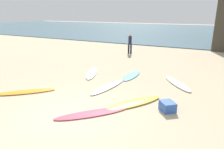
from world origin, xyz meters
The scene contains 11 objects.
ground_plane centered at (0.00, 0.00, 0.00)m, with size 120.00×120.00×0.00m, color #C6B28E.
ocean_water centered at (0.00, 35.33, 0.04)m, with size 120.00×40.00×0.08m, color #426675.
surfboard_0 centered at (-2.94, 0.65, 0.04)m, with size 0.51×2.56×0.07m, color orange.
surfboard_1 centered at (-0.05, 2.87, 0.04)m, with size 0.49×2.48×0.08m, color white.
surfboard_2 centered at (0.68, 0.37, 0.03)m, with size 0.49×2.53×0.06m, color #D4455C.
surfboard_3 centered at (1.66, 1.81, 0.04)m, with size 0.59×2.41×0.09m, color yellow.
surfboard_4 centered at (-1.93, 4.39, 0.04)m, with size 0.54×2.45×0.08m, color white.
surfboard_5 centered at (2.69, 4.79, 0.04)m, with size 0.51×2.30×0.08m, color silver.
surfboard_6 centered at (0.25, 4.97, 0.03)m, with size 0.57×2.00×0.06m, color #5398DA.
beachgoer_near centered at (-2.28, 10.71, 0.92)m, with size 0.39×0.39×1.66m.
beach_cooler centered at (2.89, 1.81, 0.17)m, with size 0.52×0.44×0.34m, color #2D56B2.
Camera 1 is at (4.14, -4.76, 3.30)m, focal length 32.41 mm.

